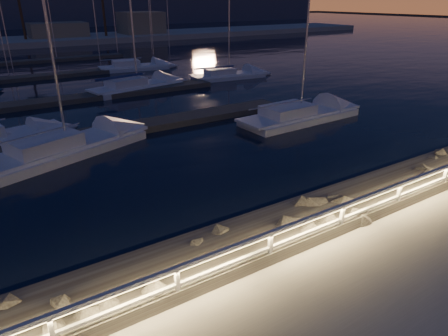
{
  "coord_description": "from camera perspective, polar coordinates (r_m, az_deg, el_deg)",
  "views": [
    {
      "loc": [
        -8.4,
        -7.46,
        7.2
      ],
      "look_at": [
        -1.02,
        4.0,
        1.35
      ],
      "focal_mm": 32.0,
      "sensor_mm": 36.0,
      "label": 1
    }
  ],
  "objects": [
    {
      "name": "ground",
      "position": [
        13.34,
        13.3,
        -10.15
      ],
      "size": [
        400.0,
        400.0,
        0.0
      ],
      "primitive_type": "plane",
      "color": "#AEA89D",
      "rests_on": "ground"
    },
    {
      "name": "harbor_water",
      "position": [
        40.41,
        -20.43,
        10.13
      ],
      "size": [
        400.0,
        440.0,
        0.6
      ],
      "color": "black",
      "rests_on": "ground"
    },
    {
      "name": "guard_rail",
      "position": [
        12.89,
        13.4,
        -7.38
      ],
      "size": [
        44.11,
        0.12,
        1.06
      ],
      "color": "white",
      "rests_on": "ground"
    },
    {
      "name": "riprap",
      "position": [
        14.06,
        7.55,
        -8.82
      ],
      "size": [
        32.49,
        3.03,
        1.39
      ],
      "color": "slate",
      "rests_on": "ground"
    },
    {
      "name": "floating_docks",
      "position": [
        41.53,
        -20.97,
        11.18
      ],
      "size": [
        22.0,
        36.0,
        0.4
      ],
      "color": "#524C44",
      "rests_on": "ground"
    },
    {
      "name": "far_shore",
      "position": [
        82.22,
        -28.04,
        15.83
      ],
      "size": [
        160.0,
        14.0,
        5.2
      ],
      "color": "#AEA89D",
      "rests_on": "ground"
    },
    {
      "name": "sailboat_c",
      "position": [
        22.95,
        -22.05,
        2.84
      ],
      "size": [
        9.6,
        5.53,
        15.74
      ],
      "rotation": [
        0.0,
        0.0,
        0.33
      ],
      "color": "silver",
      "rests_on": "ground"
    },
    {
      "name": "sailboat_d",
      "position": [
        27.83,
        10.49,
        7.52
      ],
      "size": [
        9.55,
        3.25,
        15.93
      ],
      "rotation": [
        0.0,
        0.0,
        0.04
      ],
      "color": "silver",
      "rests_on": "ground"
    },
    {
      "name": "sailboat_g",
      "position": [
        37.45,
        -12.57,
        11.37
      ],
      "size": [
        9.29,
        4.39,
        15.21
      ],
      "rotation": [
        0.0,
        0.0,
        0.2
      ],
      "color": "silver",
      "rests_on": "ground"
    },
    {
      "name": "sailboat_k",
      "position": [
        48.84,
        -12.82,
        13.98
      ],
      "size": [
        8.33,
        3.44,
        13.72
      ],
      "rotation": [
        0.0,
        0.0,
        -0.13
      ],
      "color": "silver",
      "rests_on": "ground"
    },
    {
      "name": "sailboat_l",
      "position": [
        42.47,
        0.42,
        13.2
      ],
      "size": [
        8.29,
        3.21,
        13.69
      ],
      "rotation": [
        0.0,
        0.0,
        -0.1
      ],
      "color": "silver",
      "rests_on": "ground"
    }
  ]
}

